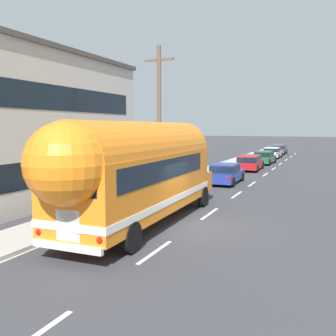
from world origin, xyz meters
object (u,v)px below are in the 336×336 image
object	(u,v)px
utility_pole	(159,118)
car_lead	(225,173)
car_fifth	(279,149)
painted_bus	(138,169)
car_second	(250,162)
car_third	(264,157)
car_fourth	(273,152)

from	to	relation	value
utility_pole	car_lead	size ratio (longest dim) A/B	1.88
car_fifth	utility_pole	bearing A→B (deg)	-93.34
painted_bus	car_second	world-z (taller)	painted_bus
utility_pole	car_second	bearing A→B (deg)	80.50
car_second	car_fifth	distance (m)	22.14
car_lead	car_fifth	bearing A→B (deg)	90.55
utility_pole	car_third	xyz separation A→B (m)	(2.58, 20.99, -3.68)
utility_pole	car_fifth	size ratio (longest dim) A/B	1.75
car_lead	car_third	size ratio (longest dim) A/B	0.93
car_third	utility_pole	bearing A→B (deg)	-97.00
car_lead	car_fourth	bearing A→B (deg)	90.30
painted_bus	utility_pole	bearing A→B (deg)	108.61
painted_bus	car_third	world-z (taller)	painted_bus
car_lead	car_fifth	distance (m)	30.80
car_fifth	car_fourth	bearing A→B (deg)	-88.68
car_fourth	painted_bus	bearing A→B (deg)	-89.89
utility_pole	car_fourth	distance (m)	29.42
utility_pole	car_lead	xyz separation A→B (m)	(2.43, 5.70, -3.69)
utility_pole	painted_bus	bearing A→B (deg)	-71.39
painted_bus	car_fifth	bearing A→B (deg)	90.32
utility_pole	car_lead	world-z (taller)	utility_pole
car_lead	car_second	size ratio (longest dim) A/B	0.94
painted_bus	car_lead	world-z (taller)	painted_bus
utility_pole	car_second	xyz separation A→B (m)	(2.40, 14.35, -3.63)
car_third	car_fourth	world-z (taller)	same
car_fourth	car_third	bearing A→B (deg)	-88.06
car_fourth	car_second	bearing A→B (deg)	-89.61
painted_bus	car_fifth	xyz separation A→B (m)	(-0.24, 43.53, -1.51)
car_second	painted_bus	bearing A→B (deg)	-90.08
car_lead	painted_bus	bearing A→B (deg)	-90.24
car_lead	car_fifth	xyz separation A→B (m)	(-0.29, 30.79, 0.06)
utility_pole	car_fifth	world-z (taller)	utility_pole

